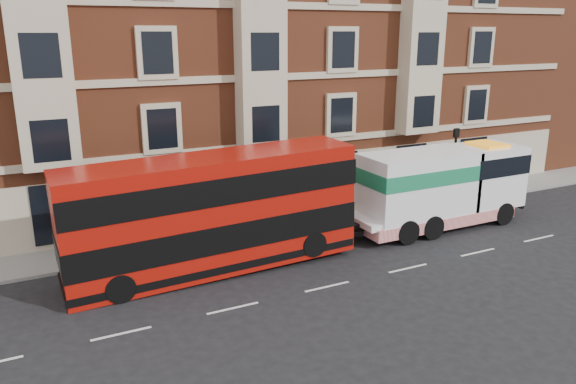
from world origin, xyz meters
name	(u,v)px	position (x,y,z in m)	size (l,w,h in m)	color
ground	(327,287)	(0.00, 0.00, 0.00)	(120.00, 120.00, 0.00)	black
sidewalk	(253,228)	(0.00, 7.50, 0.07)	(90.00, 3.00, 0.15)	slate
victorian_terrace	(207,26)	(0.50, 15.00, 10.07)	(45.00, 12.00, 20.40)	brown
lamp_post_west	(136,201)	(-6.00, 6.20, 2.68)	(0.35, 0.15, 4.35)	black
lamp_post_east	(454,160)	(12.00, 6.20, 2.68)	(0.35, 0.15, 4.35)	black
double_decker_bus	(212,211)	(-3.44, 3.57, 2.61)	(12.15, 2.79, 4.92)	#A71109
tow_truck	(439,187)	(8.63, 3.57, 2.15)	(9.73, 2.88, 4.06)	white
pedestrian	(120,242)	(-6.80, 6.15, 0.97)	(0.60, 0.39, 1.65)	#1C2638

